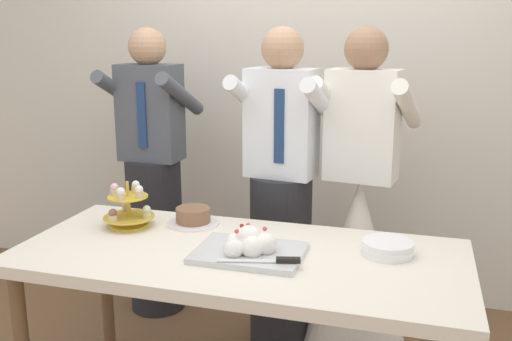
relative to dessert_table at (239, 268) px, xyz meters
The scene contains 9 objects.
rear_wall 1.63m from the dessert_table, 90.00° to the left, with size 5.20×0.10×2.90m, color beige.
dessert_table is the anchor object (origin of this frame).
cupcake_stand 0.61m from the dessert_table, 165.61° to the left, with size 0.23×0.23×0.21m.
main_cake_tray 0.13m from the dessert_table, 33.62° to the right, with size 0.43×0.31×0.13m.
plate_stack 0.60m from the dessert_table, 13.08° to the left, with size 0.21×0.21×0.05m.
round_cake 0.42m from the dessert_table, 139.60° to the left, with size 0.24×0.24×0.08m.
person_groom 0.70m from the dessert_table, 89.96° to the left, with size 0.51×0.54×1.66m.
person_bride 0.84m from the dessert_table, 61.77° to the left, with size 0.56×0.56×1.66m.
person_guest 1.18m from the dessert_table, 133.15° to the left, with size 0.46×0.49×1.66m.
Camera 1 is at (0.67, -2.02, 1.62)m, focal length 39.78 mm.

